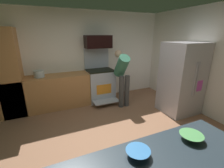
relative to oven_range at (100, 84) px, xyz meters
name	(u,v)px	position (x,y,z in m)	size (l,w,h in m)	color
ground_plane	(115,141)	(-0.40, -1.97, -0.52)	(5.20, 4.80, 0.02)	#8D6146
wall_back	(83,57)	(-0.40, 0.37, 0.79)	(5.20, 0.12, 2.60)	white
wall_right	(216,64)	(2.14, -1.97, 0.79)	(0.12, 4.80, 2.60)	white
lower_cabinet_run	(55,92)	(-1.30, 0.01, -0.06)	(2.40, 0.60, 0.90)	#BB7D47
cabinet_column	(8,74)	(-2.30, 0.01, 0.54)	(0.60, 0.60, 2.10)	#BB7D47
oven_range	(100,84)	(0.00, 0.00, 0.00)	(0.76, 0.96, 1.56)	#AFB6C3
microwave	(98,42)	(0.00, 0.09, 1.23)	(0.74, 0.38, 0.35)	black
refrigerator	(182,79)	(1.63, -1.51, 0.37)	(0.86, 0.80, 1.77)	#BAB6BF
person_cook	(122,74)	(0.45, -0.57, 0.39)	(0.31, 0.63, 1.53)	#414141
mixing_bowl_large	(191,137)	(-0.14, -3.30, 0.42)	(0.24, 0.24, 0.06)	#529A54
mixing_bowl_small	(138,153)	(-0.78, -3.27, 0.42)	(0.23, 0.23, 0.06)	#3070B4
stock_pot	(39,74)	(-1.63, 0.01, 0.47)	(0.26, 0.26, 0.17)	#B5C2C3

